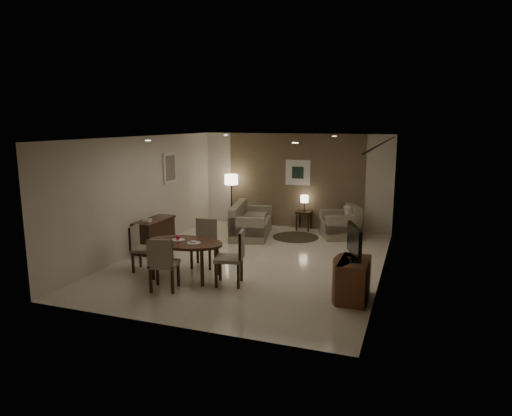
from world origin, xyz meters
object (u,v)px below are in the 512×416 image
at_px(dining_table, 185,260).
at_px(chair_left, 145,248).
at_px(tv_cabinet, 354,280).
at_px(sofa, 251,220).
at_px(chair_near, 164,263).
at_px(chair_right, 229,258).
at_px(armchair, 340,221).
at_px(side_table, 304,220).
at_px(chair_far, 203,244).
at_px(floor_lamp, 231,200).
at_px(console_desk, 155,235).

relative_size(dining_table, chair_left, 1.65).
bearing_deg(tv_cabinet, sofa, 131.80).
bearing_deg(chair_near, chair_right, -161.76).
bearing_deg(armchair, side_table, -138.98).
height_order(chair_far, sofa, chair_far).
xyz_separation_m(chair_left, armchair, (3.32, 4.10, -0.04)).
height_order(chair_left, floor_lamp, floor_lamp).
xyz_separation_m(dining_table, armchair, (2.33, 4.20, 0.07)).
distance_m(chair_left, chair_right, 1.96).
height_order(chair_near, chair_far, chair_near).
relative_size(dining_table, side_table, 2.86).
height_order(tv_cabinet, chair_right, chair_right).
relative_size(chair_near, chair_right, 0.96).
bearing_deg(chair_far, chair_near, -101.21).
height_order(chair_right, floor_lamp, floor_lamp).
xyz_separation_m(console_desk, chair_far, (1.65, -0.74, 0.12)).
relative_size(tv_cabinet, chair_near, 0.90).
relative_size(dining_table, chair_near, 1.54).
bearing_deg(chair_far, chair_left, -156.45).
bearing_deg(chair_right, side_table, 163.32).
bearing_deg(tv_cabinet, chair_near, -168.18).
bearing_deg(floor_lamp, armchair, -6.40).
bearing_deg(tv_cabinet, chair_right, -178.78).
xyz_separation_m(dining_table, chair_far, (0.03, 0.73, 0.13)).
bearing_deg(dining_table, chair_right, -4.39).
distance_m(armchair, floor_lamp, 3.30).
height_order(tv_cabinet, chair_far, chair_far).
height_order(armchair, side_table, armchair).
xyz_separation_m(chair_far, side_table, (1.20, 3.98, -0.23)).
bearing_deg(chair_far, armchair, 48.15).
height_order(console_desk, chair_near, chair_near).
distance_m(chair_near, sofa, 4.29).
distance_m(chair_left, sofa, 3.63).
height_order(tv_cabinet, sofa, sofa).
bearing_deg(chair_right, chair_near, -70.75).
distance_m(armchair, side_table, 1.23).
height_order(console_desk, chair_right, chair_right).
bearing_deg(chair_far, floor_lamp, 95.84).
relative_size(armchair, side_table, 1.78).
bearing_deg(chair_right, tv_cabinet, 77.75).
bearing_deg(console_desk, chair_far, -24.26).
bearing_deg(chair_right, sofa, -179.59).
relative_size(chair_left, chair_right, 0.90).
relative_size(console_desk, armchair, 1.25).
bearing_deg(chair_far, side_table, 64.99).
distance_m(tv_cabinet, side_table, 5.16).
bearing_deg(armchair, chair_left, -62.97).
xyz_separation_m(chair_near, side_table, (1.27, 5.43, -0.23)).
relative_size(tv_cabinet, dining_table, 0.58).
relative_size(chair_far, armchair, 1.03).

